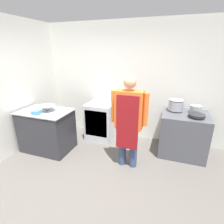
{
  "coord_description": "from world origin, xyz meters",
  "views": [
    {
      "loc": [
        1.11,
        -1.91,
        2.07
      ],
      "look_at": [
        0.04,
        1.13,
        0.92
      ],
      "focal_mm": 28.0,
      "sensor_mm": 36.0,
      "label": 1
    }
  ],
  "objects_px": {
    "fridge_unit": "(101,121)",
    "person_cook": "(129,118)",
    "stove": "(183,134)",
    "sauce_pot": "(196,109)",
    "mixing_bowl": "(47,108)",
    "saute_pan": "(197,115)",
    "stock_pot": "(176,104)",
    "plastic_tub": "(36,112)"
  },
  "relations": [
    {
      "from": "fridge_unit",
      "to": "person_cook",
      "type": "xyz_separation_m",
      "value": [
        0.9,
        -0.88,
        0.51
      ]
    },
    {
      "from": "person_cook",
      "to": "fridge_unit",
      "type": "bearing_deg",
      "value": 135.71
    },
    {
      "from": "stove",
      "to": "sauce_pot",
      "type": "xyz_separation_m",
      "value": [
        0.18,
        0.14,
        0.52
      ]
    },
    {
      "from": "fridge_unit",
      "to": "mixing_bowl",
      "type": "relative_size",
      "value": 2.65
    },
    {
      "from": "saute_pan",
      "to": "stock_pot",
      "type": "bearing_deg",
      "value": 144.53
    },
    {
      "from": "stock_pot",
      "to": "stove",
      "type": "bearing_deg",
      "value": -34.17
    },
    {
      "from": "fridge_unit",
      "to": "mixing_bowl",
      "type": "height_order",
      "value": "mixing_bowl"
    },
    {
      "from": "fridge_unit",
      "to": "saute_pan",
      "type": "bearing_deg",
      "value": -6.33
    },
    {
      "from": "person_cook",
      "to": "mixing_bowl",
      "type": "xyz_separation_m",
      "value": [
        -1.72,
        0.01,
        -0.01
      ]
    },
    {
      "from": "person_cook",
      "to": "stock_pot",
      "type": "distance_m",
      "value": 1.2
    },
    {
      "from": "saute_pan",
      "to": "sauce_pot",
      "type": "xyz_separation_m",
      "value": [
        0.0,
        0.27,
        0.04
      ]
    },
    {
      "from": "stove",
      "to": "plastic_tub",
      "type": "xyz_separation_m",
      "value": [
        -2.76,
        -1.0,
        0.48
      ]
    },
    {
      "from": "person_cook",
      "to": "sauce_pot",
      "type": "relative_size",
      "value": 7.66
    },
    {
      "from": "stock_pot",
      "to": "sauce_pot",
      "type": "height_order",
      "value": "stock_pot"
    },
    {
      "from": "mixing_bowl",
      "to": "fridge_unit",
      "type": "bearing_deg",
      "value": 46.36
    },
    {
      "from": "fridge_unit",
      "to": "person_cook",
      "type": "bearing_deg",
      "value": -44.29
    },
    {
      "from": "stove",
      "to": "mixing_bowl",
      "type": "bearing_deg",
      "value": -164.02
    },
    {
      "from": "fridge_unit",
      "to": "saute_pan",
      "type": "xyz_separation_m",
      "value": [
        2.04,
        -0.23,
        0.48
      ]
    },
    {
      "from": "stove",
      "to": "person_cook",
      "type": "xyz_separation_m",
      "value": [
        -0.97,
        -0.78,
        0.52
      ]
    },
    {
      "from": "mixing_bowl",
      "to": "saute_pan",
      "type": "xyz_separation_m",
      "value": [
        2.86,
        0.64,
        -0.03
      ]
    },
    {
      "from": "fridge_unit",
      "to": "mixing_bowl",
      "type": "bearing_deg",
      "value": -133.64
    },
    {
      "from": "plastic_tub",
      "to": "sauce_pot",
      "type": "relative_size",
      "value": 0.65
    },
    {
      "from": "stove",
      "to": "plastic_tub",
      "type": "bearing_deg",
      "value": -160.17
    },
    {
      "from": "stock_pot",
      "to": "fridge_unit",
      "type": "bearing_deg",
      "value": -178.54
    },
    {
      "from": "stove",
      "to": "stock_pot",
      "type": "xyz_separation_m",
      "value": [
        -0.2,
        0.14,
        0.58
      ]
    },
    {
      "from": "mixing_bowl",
      "to": "stock_pot",
      "type": "relative_size",
      "value": 1.13
    },
    {
      "from": "stove",
      "to": "fridge_unit",
      "type": "bearing_deg",
      "value": 177.13
    },
    {
      "from": "stove",
      "to": "saute_pan",
      "type": "height_order",
      "value": "saute_pan"
    },
    {
      "from": "person_cook",
      "to": "mixing_bowl",
      "type": "height_order",
      "value": "person_cook"
    },
    {
      "from": "fridge_unit",
      "to": "person_cook",
      "type": "relative_size",
      "value": 0.53
    },
    {
      "from": "stove",
      "to": "sauce_pot",
      "type": "distance_m",
      "value": 0.57
    },
    {
      "from": "mixing_bowl",
      "to": "sauce_pot",
      "type": "height_order",
      "value": "sauce_pot"
    },
    {
      "from": "person_cook",
      "to": "saute_pan",
      "type": "height_order",
      "value": "person_cook"
    },
    {
      "from": "fridge_unit",
      "to": "stove",
      "type": "bearing_deg",
      "value": -2.87
    },
    {
      "from": "saute_pan",
      "to": "sauce_pot",
      "type": "relative_size",
      "value": 1.36
    },
    {
      "from": "stock_pot",
      "to": "saute_pan",
      "type": "height_order",
      "value": "stock_pot"
    },
    {
      "from": "stove",
      "to": "saute_pan",
      "type": "xyz_separation_m",
      "value": [
        0.18,
        -0.13,
        0.48
      ]
    },
    {
      "from": "person_cook",
      "to": "stock_pot",
      "type": "bearing_deg",
      "value": 50.2
    },
    {
      "from": "person_cook",
      "to": "saute_pan",
      "type": "relative_size",
      "value": 5.63
    },
    {
      "from": "sauce_pot",
      "to": "mixing_bowl",
      "type": "bearing_deg",
      "value": -162.46
    },
    {
      "from": "stock_pot",
      "to": "sauce_pot",
      "type": "xyz_separation_m",
      "value": [
        0.38,
        0.0,
        -0.05
      ]
    },
    {
      "from": "stove",
      "to": "mixing_bowl",
      "type": "height_order",
      "value": "mixing_bowl"
    }
  ]
}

